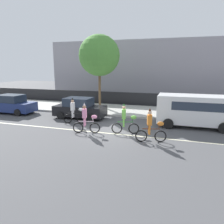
# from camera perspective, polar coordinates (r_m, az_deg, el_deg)

# --- Properties ---
(ground_plane) EXTENTS (80.00, 80.00, 0.00)m
(ground_plane) POSITION_cam_1_polar(r_m,az_deg,el_deg) (14.07, 0.70, -5.10)
(ground_plane) COLOR #4C4C4F
(road_centre_line) EXTENTS (36.00, 0.14, 0.01)m
(road_centre_line) POSITION_cam_1_polar(r_m,az_deg,el_deg) (13.62, 0.08, -5.67)
(road_centre_line) COLOR beige
(road_centre_line) RESTS_ON ground
(sidewalk_curb) EXTENTS (60.00, 5.00, 0.15)m
(sidewalk_curb) POSITION_cam_1_polar(r_m,az_deg,el_deg) (20.17, 6.09, 0.30)
(sidewalk_curb) COLOR #ADAAA3
(sidewalk_curb) RESTS_ON ground
(fence_line) EXTENTS (40.00, 0.08, 1.40)m
(fence_line) POSITION_cam_1_polar(r_m,az_deg,el_deg) (22.87, 7.60, 3.23)
(fence_line) COLOR black
(fence_line) RESTS_ON ground
(building_backdrop) EXTENTS (28.00, 8.00, 7.27)m
(building_backdrop) POSITION_cam_1_polar(r_m,az_deg,el_deg) (31.02, 12.35, 10.77)
(building_backdrop) COLOR #99939E
(building_backdrop) RESTS_ON ground
(parade_cyclist_zebra) EXTENTS (1.71, 0.53, 1.92)m
(parade_cyclist_zebra) POSITION_cam_1_polar(r_m,az_deg,el_deg) (16.01, -9.80, -0.06)
(parade_cyclist_zebra) COLOR black
(parade_cyclist_zebra) RESTS_ON ground
(parade_cyclist_pink) EXTENTS (1.68, 0.60, 1.92)m
(parade_cyclist_pink) POSITION_cam_1_polar(r_m,az_deg,el_deg) (13.62, -6.68, -2.09)
(parade_cyclist_pink) COLOR black
(parade_cyclist_pink) RESTS_ON ground
(parade_cyclist_lime) EXTENTS (1.68, 0.60, 1.92)m
(parade_cyclist_lime) POSITION_cam_1_polar(r_m,az_deg,el_deg) (13.43, 3.58, -2.23)
(parade_cyclist_lime) COLOR black
(parade_cyclist_lime) RESTS_ON ground
(parade_cyclist_orange) EXTENTS (1.68, 0.60, 1.92)m
(parade_cyclist_orange) POSITION_cam_1_polar(r_m,az_deg,el_deg) (12.13, 10.25, -3.95)
(parade_cyclist_orange) COLOR black
(parade_cyclist_orange) RESTS_ON ground
(parked_van_white) EXTENTS (5.00, 2.22, 2.18)m
(parked_van_white) POSITION_cam_1_polar(r_m,az_deg,el_deg) (15.87, 21.25, 0.79)
(parked_van_white) COLOR white
(parked_van_white) RESTS_ON ground
(parked_car_black) EXTENTS (4.10, 1.92, 1.64)m
(parked_car_black) POSITION_cam_1_polar(r_m,az_deg,el_deg) (17.71, -8.47, 0.92)
(parked_car_black) COLOR black
(parked_car_black) RESTS_ON ground
(parked_car_navy) EXTENTS (4.10, 1.92, 1.64)m
(parked_car_navy) POSITION_cam_1_polar(r_m,az_deg,el_deg) (21.30, -24.66, 1.81)
(parked_car_navy) COLOR navy
(parked_car_navy) RESTS_ON ground
(street_tree_near_lamp) EXTENTS (3.94, 3.94, 6.94)m
(street_tree_near_lamp) POSITION_cam_1_polar(r_m,az_deg,el_deg) (21.69, -3.34, 14.52)
(street_tree_near_lamp) COLOR brown
(street_tree_near_lamp) RESTS_ON sidewalk_curb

